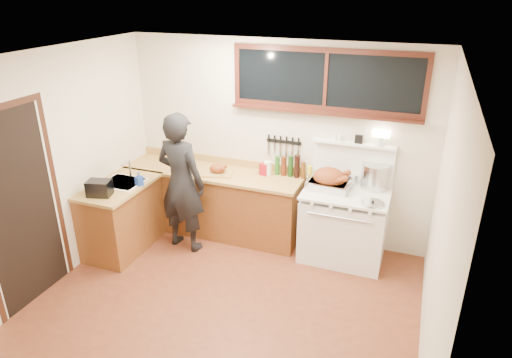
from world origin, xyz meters
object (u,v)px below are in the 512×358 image
at_px(man, 181,183).
at_px(cutting_board, 218,170).
at_px(vintage_stove, 344,223).
at_px(roast_turkey, 329,180).

xyz_separation_m(man, cutting_board, (0.30, 0.44, 0.05)).
bearing_deg(vintage_stove, man, -166.60).
bearing_deg(roast_turkey, cutting_board, -177.52).
xyz_separation_m(vintage_stove, cutting_board, (-1.68, -0.03, 0.48)).
relative_size(man, roast_turkey, 3.33).
xyz_separation_m(man, roast_turkey, (1.76, 0.50, 0.10)).
relative_size(vintage_stove, roast_turkey, 2.96).
bearing_deg(vintage_stove, roast_turkey, 172.02).
height_order(man, cutting_board, man).
bearing_deg(man, cutting_board, 55.85).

